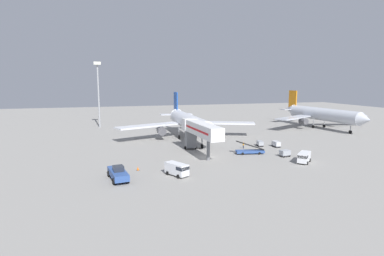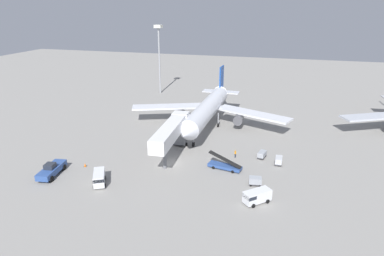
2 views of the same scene
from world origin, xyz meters
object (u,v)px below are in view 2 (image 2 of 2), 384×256
Objects in this scene: apron_light_mast at (159,46)px; service_van_near_right at (256,196)px; pushback_tug at (52,170)px; service_van_outer_right at (99,178)px; airplane_at_gate at (208,108)px; ground_crew_worker_foreground at (235,153)px; jet_bridge at (172,131)px; baggage_cart_far_center at (262,154)px; belt_loader_truck at (225,165)px; baggage_cart_rear_right at (279,160)px; baggage_cart_mid_center at (255,181)px; safety_cone_alpha at (85,165)px.

service_van_near_right is at bearing -57.42° from apron_light_mast.
service_van_outer_right is (10.22, -0.56, 0.12)m from pushback_tug.
ground_crew_worker_foreground is (9.76, -16.80, -4.11)m from airplane_at_gate.
jet_bridge is 2.51× the size of pushback_tug.
baggage_cart_far_center is at bearing 14.03° from jet_bridge.
belt_loader_truck is at bearing -131.81° from baggage_cart_far_center.
baggage_cart_far_center is 0.11× the size of apron_light_mast.
pushback_tug is 41.17m from baggage_cart_far_center.
apron_light_mast is at bearing 126.18° from ground_crew_worker_foreground.
airplane_at_gate is at bearing 136.52° from baggage_cart_rear_right.
apron_light_mast reaches higher than baggage_cart_mid_center.
baggage_cart_far_center is at bearing 26.68° from pushback_tug.
baggage_cart_rear_right is 0.11× the size of apron_light_mast.
baggage_cart_far_center is 5.52m from ground_crew_worker_foreground.
apron_light_mast reaches higher than pushback_tug.
belt_loader_truck is at bearing 20.41° from pushback_tug.
baggage_cart_far_center is at bearing 22.50° from safety_cone_alpha.
airplane_at_gate is at bearing 120.17° from ground_crew_worker_foreground.
baggage_cart_mid_center is at bearing -90.72° from baggage_cart_far_center.
service_van_near_right is at bearing -55.69° from belt_loader_truck.
pushback_tug is 1.51× the size of service_van_outer_right.
baggage_cart_far_center is 1.56× the size of ground_crew_worker_foreground.
apron_light_mast is (-21.96, 50.32, 10.78)m from jet_bridge.
jet_bridge is 23.11m from service_van_near_right.
service_van_outer_right reaches higher than baggage_cart_far_center.
airplane_at_gate reaches higher than safety_cone_alpha.
pushback_tug is 66.20m from apron_light_mast.
baggage_cart_rear_right is 1.45× the size of ground_crew_worker_foreground.
ground_crew_worker_foreground is (-5.19, 10.42, 0.08)m from baggage_cart_mid_center.
belt_loader_truck is (30.35, 11.29, -0.39)m from pushback_tug.
apron_light_mast reaches higher than service_van_near_right.
baggage_cart_mid_center is at bearing -22.36° from jet_bridge.
baggage_cart_mid_center is 11.79m from baggage_cart_far_center.
pushback_tug reaches higher than baggage_cart_rear_right.
service_van_outer_right is at bearing -144.37° from baggage_cart_far_center.
service_van_near_right is (18.54, -13.06, -4.48)m from jet_bridge.
belt_loader_truck is 2.54× the size of baggage_cart_far_center.
airplane_at_gate is 8.48× the size of service_van_outer_right.
service_van_outer_right reaches higher than safety_cone_alpha.
baggage_cart_mid_center is at bearing 97.67° from service_van_near_right.
belt_loader_truck is 0.29× the size of apron_light_mast.
service_van_outer_right reaches higher than service_van_near_right.
pushback_tug reaches higher than baggage_cart_mid_center.
baggage_cart_rear_right is 8.81m from ground_crew_worker_foreground.
baggage_cart_far_center is 3.59× the size of safety_cone_alpha.
airplane_at_gate is 17.04× the size of baggage_cart_rear_right.
baggage_cart_far_center is 1.08× the size of baggage_cart_rear_right.
apron_light_mast is (-24.76, 30.41, 11.47)m from airplane_at_gate.
safety_cone_alpha is at bearing -162.47° from baggage_cart_rear_right.
baggage_cart_far_center is 35.62m from safety_cone_alpha.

